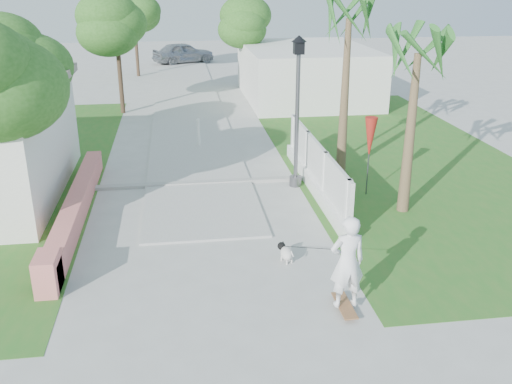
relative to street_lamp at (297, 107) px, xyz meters
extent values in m
plane|color=#B7B7B2|center=(-2.90, -5.50, -2.43)|extent=(90.00, 90.00, 0.00)
cube|color=#B7B7B2|center=(-2.90, 14.50, -2.40)|extent=(3.20, 36.00, 0.06)
cube|color=#999993|center=(-2.90, 0.50, -2.38)|extent=(6.50, 0.25, 0.10)
cube|color=#296B21|center=(4.10, 2.50, -2.42)|extent=(8.00, 20.00, 0.01)
cube|color=#DB7A70|center=(-6.20, -1.50, -2.13)|extent=(0.45, 8.00, 0.60)
cube|color=#DB7A70|center=(-6.20, -5.30, -2.03)|extent=(0.45, 0.80, 0.80)
cube|color=white|center=(0.50, -0.50, -2.23)|extent=(0.35, 7.00, 0.40)
cube|color=white|center=(0.50, -0.50, -1.48)|extent=(0.10, 7.00, 1.10)
cube|color=white|center=(0.50, -3.70, -1.68)|extent=(0.14, 0.14, 1.50)
cube|color=white|center=(0.50, -1.50, -1.68)|extent=(0.14, 0.14, 1.50)
cube|color=white|center=(0.50, 0.70, -1.68)|extent=(0.14, 0.14, 1.50)
cube|color=white|center=(0.50, 2.70, -1.68)|extent=(0.14, 0.14, 1.50)
cube|color=silver|center=(3.10, 12.50, -1.13)|extent=(6.00, 8.00, 2.60)
cylinder|color=#59595E|center=(0.00, 0.00, -2.28)|extent=(0.36, 0.36, 0.30)
cylinder|color=#59595E|center=(0.00, 0.00, -0.43)|extent=(0.12, 0.12, 4.00)
cube|color=black|center=(0.00, 0.00, 1.67)|extent=(0.28, 0.28, 0.35)
cone|color=black|center=(0.00, 0.00, 1.92)|extent=(0.44, 0.44, 0.18)
cylinder|color=white|center=(-2.70, 4.50, -1.93)|extent=(0.12, 0.12, 1.00)
sphere|color=white|center=(-2.70, 4.50, -1.41)|extent=(0.14, 0.14, 0.14)
cylinder|color=#59595E|center=(1.90, -1.00, -1.43)|extent=(0.04, 0.04, 2.00)
cone|color=#AB2818|center=(1.90, -1.00, -0.73)|extent=(0.36, 0.36, 1.20)
cylinder|color=#4C3826|center=(-7.40, -2.50, -0.50)|extent=(0.20, 0.20, 3.85)
ellipsoid|color=#275A19|center=(-7.20, -2.70, 1.50)|extent=(3.06, 3.06, 2.30)
cylinder|color=#4C3826|center=(-8.40, 3.00, -0.68)|extent=(0.20, 0.20, 3.50)
ellipsoid|color=#275A19|center=(-8.40, 3.00, 0.82)|extent=(3.20, 3.20, 2.40)
ellipsoid|color=#275A19|center=(-8.20, 2.80, 1.17)|extent=(2.72, 2.72, 2.05)
ellipsoid|color=#275A19|center=(-8.60, 3.20, 1.52)|extent=(2.40, 2.40, 1.79)
cylinder|color=#4C3826|center=(-5.90, 10.50, -0.50)|extent=(0.20, 0.20, 3.85)
ellipsoid|color=#275A19|center=(-5.90, 10.50, 1.15)|extent=(3.40, 3.40, 2.55)
ellipsoid|color=#275A19|center=(-5.70, 10.30, 1.50)|extent=(2.89, 2.89, 2.18)
ellipsoid|color=#275A19|center=(-6.10, 10.70, 1.85)|extent=(2.55, 2.55, 1.90)
cylinder|color=#4C3826|center=(0.30, 14.50, -0.68)|extent=(0.20, 0.20, 3.50)
ellipsoid|color=#275A19|center=(0.30, 14.50, 0.82)|extent=(3.00, 3.00, 2.25)
ellipsoid|color=#275A19|center=(0.50, 14.30, 1.17)|extent=(2.55, 2.55, 1.92)
ellipsoid|color=#275A19|center=(0.10, 14.70, 1.52)|extent=(2.25, 2.25, 1.68)
cylinder|color=#4C3826|center=(-5.70, 20.50, -0.50)|extent=(0.20, 0.20, 3.85)
ellipsoid|color=#275A19|center=(-5.70, 20.50, 1.15)|extent=(3.20, 3.20, 2.40)
ellipsoid|color=#275A19|center=(-5.50, 20.30, 1.50)|extent=(2.72, 2.72, 2.05)
ellipsoid|color=#275A19|center=(-5.90, 20.70, 1.85)|extent=(2.40, 2.40, 1.79)
cone|color=brown|center=(1.70, 1.00, -0.03)|extent=(0.32, 0.32, 4.80)
cone|color=brown|center=(2.50, -2.30, -0.33)|extent=(0.32, 0.32, 4.20)
cube|color=#935F3A|center=(-0.46, -6.83, -2.32)|extent=(0.34, 0.98, 0.02)
imported|color=white|center=(-0.46, -6.83, -1.39)|extent=(0.70, 0.49, 1.85)
cylinder|color=gray|center=(-0.55, -7.18, -2.39)|extent=(0.03, 0.07, 0.07)
cylinder|color=gray|center=(-0.37, -7.18, -2.39)|extent=(0.03, 0.07, 0.07)
cylinder|color=gray|center=(-0.55, -6.49, -2.39)|extent=(0.03, 0.07, 0.07)
cylinder|color=gray|center=(-0.37, -6.49, -2.39)|extent=(0.03, 0.07, 0.07)
ellipsoid|color=silver|center=(-1.19, -4.76, -2.21)|extent=(0.43, 0.52, 0.29)
sphere|color=black|center=(-1.27, -4.56, -2.13)|extent=(0.18, 0.18, 0.18)
sphere|color=silver|center=(-1.31, -4.48, -2.15)|extent=(0.09, 0.09, 0.09)
cone|color=black|center=(-1.31, -4.58, -2.04)|extent=(0.05, 0.05, 0.06)
cone|color=black|center=(-1.23, -4.54, -2.04)|extent=(0.05, 0.05, 0.06)
cylinder|color=silver|center=(-1.29, -4.68, -2.36)|extent=(0.04, 0.04, 0.13)
cylinder|color=silver|center=(-1.17, -4.63, -2.36)|extent=(0.04, 0.04, 0.13)
cylinder|color=silver|center=(-1.20, -4.88, -2.36)|extent=(0.04, 0.04, 0.13)
cylinder|color=silver|center=(-1.09, -4.83, -2.36)|extent=(0.04, 0.04, 0.13)
cylinder|color=silver|center=(-1.10, -4.95, -2.14)|extent=(0.07, 0.11, 0.11)
imported|color=#ADAFB5|center=(-2.78, 25.46, -1.70)|extent=(4.62, 3.27, 1.46)
camera|label=1|loc=(-3.46, -15.89, 3.65)|focal=40.00mm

